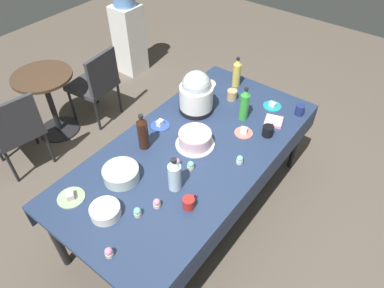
# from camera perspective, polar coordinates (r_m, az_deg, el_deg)

# --- Properties ---
(ground) EXTENTS (9.00, 9.00, 0.00)m
(ground) POSITION_cam_1_polar(r_m,az_deg,el_deg) (3.21, -0.00, -10.42)
(ground) COLOR brown
(potluck_table) EXTENTS (2.20, 1.10, 0.75)m
(potluck_table) POSITION_cam_1_polar(r_m,az_deg,el_deg) (2.69, -0.00, -1.73)
(potluck_table) COLOR navy
(potluck_table) RESTS_ON ground
(frosted_layer_cake) EXTENTS (0.30, 0.30, 0.12)m
(frosted_layer_cake) POSITION_cam_1_polar(r_m,az_deg,el_deg) (2.64, 0.50, 0.82)
(frosted_layer_cake) COLOR silver
(frosted_layer_cake) RESTS_ON potluck_table
(slow_cooker) EXTENTS (0.29, 0.29, 0.37)m
(slow_cooker) POSITION_cam_1_polar(r_m,az_deg,el_deg) (2.91, 0.70, 8.32)
(slow_cooker) COLOR black
(slow_cooker) RESTS_ON potluck_table
(glass_salad_bowl) EXTENTS (0.25, 0.25, 0.09)m
(glass_salad_bowl) POSITION_cam_1_polar(r_m,az_deg,el_deg) (2.46, -11.52, -4.78)
(glass_salad_bowl) COLOR #B2C6BC
(glass_salad_bowl) RESTS_ON potluck_table
(ceramic_snack_bowl) EXTENTS (0.19, 0.19, 0.07)m
(ceramic_snack_bowl) POSITION_cam_1_polar(r_m,az_deg,el_deg) (2.29, -13.98, -10.59)
(ceramic_snack_bowl) COLOR silver
(ceramic_snack_bowl) RESTS_ON potluck_table
(dessert_plate_sage) EXTENTS (0.18, 0.18, 0.05)m
(dessert_plate_sage) POSITION_cam_1_polar(r_m,az_deg,el_deg) (2.46, -19.18, -8.16)
(dessert_plate_sage) COLOR #8CA87F
(dessert_plate_sage) RESTS_ON potluck_table
(dessert_plate_coral) EXTENTS (0.15, 0.15, 0.06)m
(dessert_plate_coral) POSITION_cam_1_polar(r_m,az_deg,el_deg) (2.80, 8.44, 1.96)
(dessert_plate_coral) COLOR #E07266
(dessert_plate_coral) RESTS_ON potluck_table
(dessert_plate_teal) EXTENTS (0.16, 0.16, 0.04)m
(dessert_plate_teal) POSITION_cam_1_polar(r_m,az_deg,el_deg) (3.12, 12.99, 6.12)
(dessert_plate_teal) COLOR teal
(dessert_plate_teal) RESTS_ON potluck_table
(dessert_plate_cobalt) EXTENTS (0.16, 0.16, 0.06)m
(dessert_plate_cobalt) POSITION_cam_1_polar(r_m,az_deg,el_deg) (2.85, -5.23, 3.18)
(dessert_plate_cobalt) COLOR #2D4CB2
(dessert_plate_cobalt) RESTS_ON potluck_table
(dessert_plate_cream) EXTENTS (0.17, 0.17, 0.06)m
(dessert_plate_cream) POSITION_cam_1_polar(r_m,az_deg,el_deg) (3.32, 2.41, 9.92)
(dessert_plate_cream) COLOR beige
(dessert_plate_cream) RESTS_ON potluck_table
(cupcake_rose) EXTENTS (0.05, 0.05, 0.07)m
(cupcake_rose) POSITION_cam_1_polar(r_m,az_deg,el_deg) (2.50, -2.49, -3.04)
(cupcake_rose) COLOR beige
(cupcake_rose) RESTS_ON potluck_table
(cupcake_mint) EXTENTS (0.05, 0.05, 0.07)m
(cupcake_mint) POSITION_cam_1_polar(r_m,az_deg,el_deg) (2.13, -13.43, -16.85)
(cupcake_mint) COLOR beige
(cupcake_mint) RESTS_ON potluck_table
(cupcake_lemon) EXTENTS (0.05, 0.05, 0.07)m
(cupcake_lemon) POSITION_cam_1_polar(r_m,az_deg,el_deg) (2.28, -5.77, -9.62)
(cupcake_lemon) COLOR beige
(cupcake_lemon) RESTS_ON potluck_table
(cupcake_vanilla) EXTENTS (0.05, 0.05, 0.07)m
(cupcake_vanilla) POSITION_cam_1_polar(r_m,az_deg,el_deg) (2.25, -8.90, -10.94)
(cupcake_vanilla) COLOR beige
(cupcake_vanilla) RESTS_ON potluck_table
(cupcake_cocoa) EXTENTS (0.05, 0.05, 0.07)m
(cupcake_cocoa) POSITION_cam_1_polar(r_m,az_deg,el_deg) (2.54, 7.83, -2.56)
(cupcake_cocoa) COLOR beige
(cupcake_cocoa) RESTS_ON potluck_table
(cupcake_berry) EXTENTS (0.05, 0.05, 0.07)m
(cupcake_berry) POSITION_cam_1_polar(r_m,az_deg,el_deg) (2.48, -0.21, -3.52)
(cupcake_berry) COLOR beige
(cupcake_berry) RESTS_ON potluck_table
(soda_bottle_cola) EXTENTS (0.08, 0.08, 0.30)m
(soda_bottle_cola) POSITION_cam_1_polar(r_m,az_deg,el_deg) (2.59, -8.04, 1.87)
(soda_bottle_cola) COLOR #33190F
(soda_bottle_cola) RESTS_ON potluck_table
(soda_bottle_ginger_ale) EXTENTS (0.07, 0.07, 0.29)m
(soda_bottle_ginger_ale) POSITION_cam_1_polar(r_m,az_deg,el_deg) (3.27, 7.32, 11.46)
(soda_bottle_ginger_ale) COLOR gold
(soda_bottle_ginger_ale) RESTS_ON potluck_table
(soda_bottle_water) EXTENTS (0.09, 0.09, 0.27)m
(soda_bottle_water) POSITION_cam_1_polar(r_m,az_deg,el_deg) (2.30, -2.87, -5.04)
(soda_bottle_water) COLOR silver
(soda_bottle_water) RESTS_ON potluck_table
(soda_bottle_lime_soda) EXTENTS (0.08, 0.08, 0.30)m
(soda_bottle_lime_soda) POSITION_cam_1_polar(r_m,az_deg,el_deg) (2.87, 8.56, 6.39)
(soda_bottle_lime_soda) COLOR green
(soda_bottle_lime_soda) RESTS_ON potluck_table
(coffee_mug_tan) EXTENTS (0.13, 0.09, 0.09)m
(coffee_mug_tan) POSITION_cam_1_polar(r_m,az_deg,el_deg) (3.13, 6.59, 8.02)
(coffee_mug_tan) COLOR tan
(coffee_mug_tan) RESTS_ON potluck_table
(coffee_mug_black) EXTENTS (0.13, 0.09, 0.09)m
(coffee_mug_black) POSITION_cam_1_polar(r_m,az_deg,el_deg) (2.80, 12.32, 2.14)
(coffee_mug_black) COLOR black
(coffee_mug_black) RESTS_ON potluck_table
(coffee_mug_navy) EXTENTS (0.12, 0.08, 0.09)m
(coffee_mug_navy) POSITION_cam_1_polar(r_m,az_deg,el_deg) (3.07, 17.25, 5.39)
(coffee_mug_navy) COLOR navy
(coffee_mug_navy) RESTS_ON potluck_table
(coffee_mug_red) EXTENTS (0.12, 0.08, 0.08)m
(coffee_mug_red) POSITION_cam_1_polar(r_m,az_deg,el_deg) (2.26, -0.51, -9.57)
(coffee_mug_red) COLOR #B2231E
(coffee_mug_red) RESTS_ON potluck_table
(paper_napkin_stack) EXTENTS (0.18, 0.18, 0.02)m
(paper_napkin_stack) POSITION_cam_1_polar(r_m,az_deg,el_deg) (2.95, 13.20, 3.66)
(paper_napkin_stack) COLOR pink
(paper_napkin_stack) RESTS_ON potluck_table
(maroon_chair_left) EXTENTS (0.50, 0.50, 0.85)m
(maroon_chair_left) POSITION_cam_1_polar(r_m,az_deg,el_deg) (3.61, -26.87, 2.30)
(maroon_chair_left) COLOR #333338
(maroon_chair_left) RESTS_ON ground
(maroon_chair_right) EXTENTS (0.49, 0.49, 0.85)m
(maroon_chair_right) POSITION_cam_1_polar(r_m,az_deg,el_deg) (3.97, -15.38, 9.78)
(maroon_chair_right) COLOR #333338
(maroon_chair_right) RESTS_ON ground
(round_cafe_table) EXTENTS (0.60, 0.60, 0.72)m
(round_cafe_table) POSITION_cam_1_polar(r_m,az_deg,el_deg) (3.94, -22.53, 7.63)
(round_cafe_table) COLOR #473323
(round_cafe_table) RESTS_ON ground
(water_cooler) EXTENTS (0.32, 0.32, 1.24)m
(water_cooler) POSITION_cam_1_polar(r_m,az_deg,el_deg) (4.78, -10.43, 17.91)
(water_cooler) COLOR silver
(water_cooler) RESTS_ON ground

